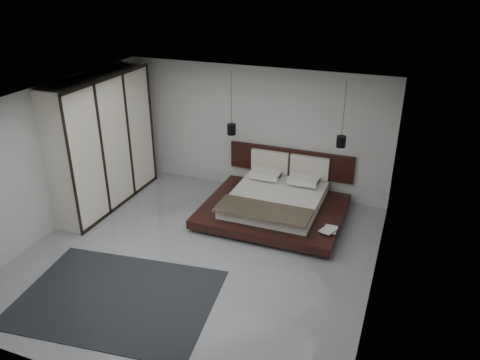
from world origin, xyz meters
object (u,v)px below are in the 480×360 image
at_px(pendant_left, 232,129).
at_px(rug, 117,298).
at_px(bed, 276,202).
at_px(lattice_screen, 128,126).
at_px(wardrobe, 103,142).
at_px(pendant_right, 341,141).

relative_size(pendant_left, rug, 0.44).
bearing_deg(bed, lattice_screen, 171.87).
xyz_separation_m(pendant_left, wardrobe, (-2.40, -1.17, -0.20)).
height_order(pendant_left, rug, pendant_left).
xyz_separation_m(lattice_screen, wardrobe, (0.25, -1.27, 0.08)).
bearing_deg(pendant_left, rug, -95.33).
xyz_separation_m(bed, wardrobe, (-3.55, -0.73, 1.10)).
relative_size(pendant_right, rug, 0.43).
bearing_deg(bed, pendant_right, 21.03).
height_order(bed, pendant_left, pendant_left).
bearing_deg(bed, wardrobe, -168.35).
relative_size(lattice_screen, rug, 0.87).
height_order(pendant_right, wardrobe, pendant_right).
bearing_deg(wardrobe, pendant_left, 25.98).
bearing_deg(bed, rug, -113.62).
bearing_deg(lattice_screen, pendant_right, -1.19).
xyz_separation_m(lattice_screen, pendant_left, (2.65, -0.10, 0.29)).
bearing_deg(bed, pendant_left, 158.97).
distance_m(wardrobe, rug, 3.66).
bearing_deg(rug, pendant_left, 84.67).
bearing_deg(pendant_left, wardrobe, -154.02).
relative_size(bed, wardrobe, 0.99).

